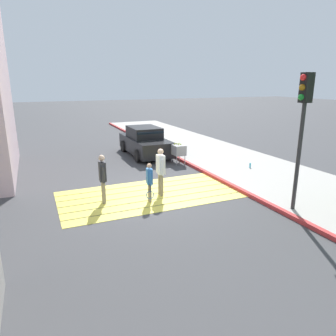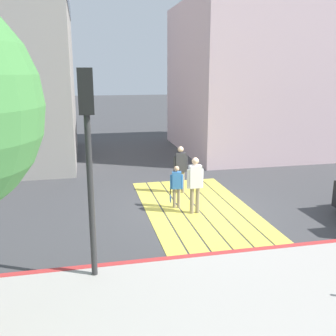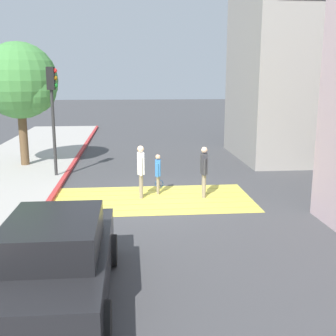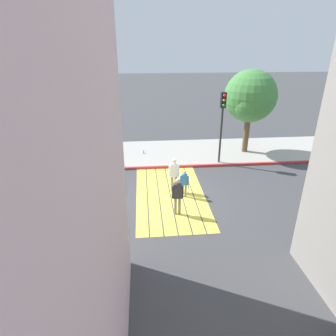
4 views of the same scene
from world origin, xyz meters
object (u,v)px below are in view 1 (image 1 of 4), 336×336
object	(u,v)px
pedestrian_adult_trailing	(161,169)
water_bottle	(250,165)
car_parked_near_curb	(145,142)
pedestrian_child_with_racket	(149,180)
tennis_ball_cart	(178,150)
traffic_light_corner	(303,116)
pedestrian_adult_lead	(103,176)

from	to	relation	value
pedestrian_adult_trailing	water_bottle	bearing A→B (deg)	-164.40
car_parked_near_curb	pedestrian_child_with_racket	distance (m)	7.10
car_parked_near_curb	tennis_ball_cart	bearing A→B (deg)	110.45
water_bottle	pedestrian_child_with_racket	distance (m)	5.97
car_parked_near_curb	traffic_light_corner	world-z (taller)	traffic_light_corner
car_parked_near_curb	tennis_ball_cart	distance (m)	2.58
pedestrian_child_with_racket	pedestrian_adult_trailing	bearing A→B (deg)	-143.72
tennis_ball_cart	water_bottle	distance (m)	3.58
water_bottle	pedestrian_adult_trailing	size ratio (longest dim) A/B	0.13
tennis_ball_cart	pedestrian_adult_trailing	distance (m)	4.66
traffic_light_corner	tennis_ball_cart	xyz separation A→B (m)	(0.68, -6.98, -2.34)
traffic_light_corner	pedestrian_adult_trailing	xyz separation A→B (m)	(3.21, -3.08, -2.03)
tennis_ball_cart	water_bottle	xyz separation A→B (m)	(-2.53, 2.49, -0.47)
car_parked_near_curb	tennis_ball_cart	size ratio (longest dim) A/B	4.23
car_parked_near_curb	pedestrian_adult_trailing	distance (m)	6.53
tennis_ball_cart	pedestrian_child_with_racket	distance (m)	5.34
tennis_ball_cart	car_parked_near_curb	bearing A→B (deg)	-69.55
tennis_ball_cart	pedestrian_child_with_racket	xyz separation A→B (m)	(3.12, 4.33, 0.07)
pedestrian_adult_lead	pedestrian_adult_trailing	distance (m)	2.05
pedestrian_adult_lead	pedestrian_adult_trailing	xyz separation A→B (m)	(-2.05, 0.08, 0.03)
tennis_ball_cart	traffic_light_corner	bearing A→B (deg)	95.55
traffic_light_corner	pedestrian_adult_lead	size ratio (longest dim) A/B	2.53
car_parked_near_curb	pedestrian_child_with_racket	world-z (taller)	car_parked_near_curb
tennis_ball_cart	pedestrian_adult_trailing	bearing A→B (deg)	56.99
tennis_ball_cart	water_bottle	world-z (taller)	tennis_ball_cart
pedestrian_adult_lead	pedestrian_child_with_racket	bearing A→B (deg)	160.97
traffic_light_corner	pedestrian_adult_lead	world-z (taller)	traffic_light_corner
car_parked_near_curb	pedestrian_adult_lead	bearing A→B (deg)	59.41
traffic_light_corner	pedestrian_child_with_racket	bearing A→B (deg)	-34.91
pedestrian_adult_trailing	pedestrian_child_with_racket	world-z (taller)	pedestrian_adult_trailing
traffic_light_corner	tennis_ball_cart	bearing A→B (deg)	-84.45
tennis_ball_cart	water_bottle	size ratio (longest dim) A/B	4.63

